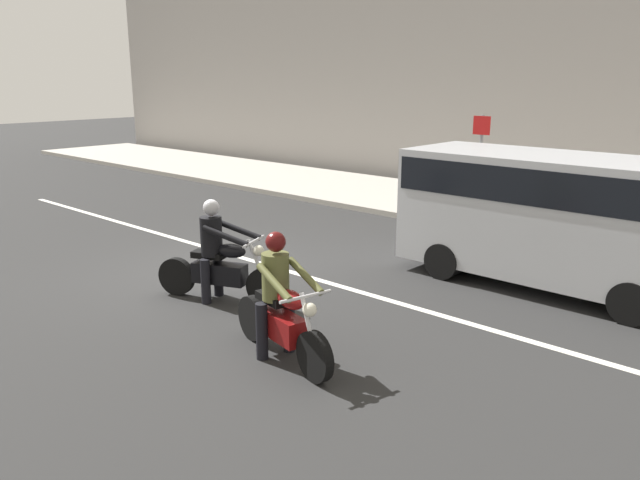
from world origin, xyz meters
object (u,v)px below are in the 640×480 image
(parked_van_silver, at_px, (556,212))
(motorcycle_with_rider_black_leather, at_px, (219,260))
(motorcycle_with_rider_olive, at_px, (281,309))
(street_sign_post, at_px, (480,154))

(parked_van_silver, bearing_deg, motorcycle_with_rider_black_leather, -130.31)
(motorcycle_with_rider_olive, height_order, street_sign_post, street_sign_post)
(motorcycle_with_rider_olive, relative_size, parked_van_silver, 0.41)
(motorcycle_with_rider_black_leather, distance_m, street_sign_post, 8.00)
(motorcycle_with_rider_black_leather, bearing_deg, street_sign_post, 89.15)
(motorcycle_with_rider_olive, bearing_deg, street_sign_post, 103.59)
(street_sign_post, bearing_deg, motorcycle_with_rider_olive, -76.41)
(motorcycle_with_rider_black_leather, relative_size, parked_van_silver, 0.41)
(motorcycle_with_rider_black_leather, bearing_deg, parked_van_silver, 49.69)
(motorcycle_with_rider_olive, xyz_separation_m, parked_van_silver, (1.32, 5.01, 0.62))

